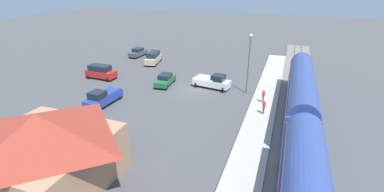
{
  "coord_description": "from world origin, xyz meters",
  "views": [
    {
      "loc": [
        -12.04,
        33.67,
        14.53
      ],
      "look_at": [
        -1.25,
        4.41,
        1.0
      ],
      "focal_mm": 24.95,
      "sensor_mm": 36.0,
      "label": 1
    }
  ],
  "objects_px": {
    "suv_tan": "(153,58)",
    "light_pole_near_platform": "(249,57)",
    "station_building": "(43,149)",
    "sedan_green": "(165,80)",
    "pickup_blue": "(103,97)",
    "pedestrian_on_platform": "(264,106)",
    "pedestrian_waiting_far": "(263,95)",
    "suv_red": "(101,72)",
    "sedan_charcoal": "(138,52)",
    "pickup_white": "(212,81)"
  },
  "relations": [
    {
      "from": "pedestrian_waiting_far",
      "to": "sedan_charcoal",
      "type": "distance_m",
      "value": 30.99
    },
    {
      "from": "pickup_blue",
      "to": "pedestrian_waiting_far",
      "type": "bearing_deg",
      "value": -159.61
    },
    {
      "from": "suv_tan",
      "to": "light_pole_near_platform",
      "type": "distance_m",
      "value": 21.11
    },
    {
      "from": "pedestrian_on_platform",
      "to": "pickup_blue",
      "type": "distance_m",
      "value": 19.74
    },
    {
      "from": "pedestrian_on_platform",
      "to": "pedestrian_waiting_far",
      "type": "xyz_separation_m",
      "value": [
        0.42,
        -3.2,
        0.0
      ]
    },
    {
      "from": "pedestrian_on_platform",
      "to": "sedan_green",
      "type": "distance_m",
      "value": 15.88
    },
    {
      "from": "station_building",
      "to": "pedestrian_waiting_far",
      "type": "bearing_deg",
      "value": -124.28
    },
    {
      "from": "sedan_green",
      "to": "sedan_charcoal",
      "type": "distance_m",
      "value": 18.11
    },
    {
      "from": "pedestrian_on_platform",
      "to": "light_pole_near_platform",
      "type": "distance_m",
      "value": 8.06
    },
    {
      "from": "suv_red",
      "to": "sedan_green",
      "type": "bearing_deg",
      "value": -175.52
    },
    {
      "from": "station_building",
      "to": "sedan_green",
      "type": "height_order",
      "value": "station_building"
    },
    {
      "from": "pedestrian_on_platform",
      "to": "suv_tan",
      "type": "relative_size",
      "value": 0.33
    },
    {
      "from": "pedestrian_waiting_far",
      "to": "suv_tan",
      "type": "height_order",
      "value": "suv_tan"
    },
    {
      "from": "station_building",
      "to": "light_pole_near_platform",
      "type": "relative_size",
      "value": 1.21
    },
    {
      "from": "suv_tan",
      "to": "pickup_blue",
      "type": "xyz_separation_m",
      "value": [
        -2.67,
        18.55,
        -0.12
      ]
    },
    {
      "from": "sedan_green",
      "to": "light_pole_near_platform",
      "type": "relative_size",
      "value": 0.56
    },
    {
      "from": "pickup_blue",
      "to": "light_pole_near_platform",
      "type": "height_order",
      "value": "light_pole_near_platform"
    },
    {
      "from": "pickup_blue",
      "to": "light_pole_near_platform",
      "type": "bearing_deg",
      "value": -147.93
    },
    {
      "from": "suv_red",
      "to": "pedestrian_waiting_far",
      "type": "bearing_deg",
      "value": 177.53
    },
    {
      "from": "pedestrian_waiting_far",
      "to": "pickup_blue",
      "type": "xyz_separation_m",
      "value": [
        18.94,
        7.04,
        -0.25
      ]
    },
    {
      "from": "suv_red",
      "to": "light_pole_near_platform",
      "type": "distance_m",
      "value": 23.38
    },
    {
      "from": "pedestrian_waiting_far",
      "to": "station_building",
      "type": "bearing_deg",
      "value": 55.72
    },
    {
      "from": "station_building",
      "to": "suv_tan",
      "type": "bearing_deg",
      "value": -76.24
    },
    {
      "from": "pedestrian_on_platform",
      "to": "sedan_charcoal",
      "type": "relative_size",
      "value": 0.37
    },
    {
      "from": "pickup_white",
      "to": "suv_red",
      "type": "bearing_deg",
      "value": 7.1
    },
    {
      "from": "suv_tan",
      "to": "pickup_blue",
      "type": "bearing_deg",
      "value": 98.2
    },
    {
      "from": "pickup_blue",
      "to": "pickup_white",
      "type": "relative_size",
      "value": 0.97
    },
    {
      "from": "station_building",
      "to": "suv_red",
      "type": "bearing_deg",
      "value": -61.24
    },
    {
      "from": "pedestrian_waiting_far",
      "to": "sedan_green",
      "type": "bearing_deg",
      "value": -7.67
    },
    {
      "from": "sedan_green",
      "to": "sedan_charcoal",
      "type": "height_order",
      "value": "same"
    },
    {
      "from": "sedan_charcoal",
      "to": "pedestrian_waiting_far",
      "type": "bearing_deg",
      "value": 150.86
    },
    {
      "from": "sedan_green",
      "to": "pickup_white",
      "type": "distance_m",
      "value": 7.08
    },
    {
      "from": "pickup_white",
      "to": "pedestrian_on_platform",
      "type": "bearing_deg",
      "value": 140.95
    },
    {
      "from": "pickup_blue",
      "to": "sedan_green",
      "type": "height_order",
      "value": "pickup_blue"
    },
    {
      "from": "station_building",
      "to": "pickup_white",
      "type": "distance_m",
      "value": 24.52
    },
    {
      "from": "pedestrian_on_platform",
      "to": "pickup_white",
      "type": "height_order",
      "value": "pickup_white"
    },
    {
      "from": "suv_red",
      "to": "sedan_green",
      "type": "xyz_separation_m",
      "value": [
        -10.98,
        -0.86,
        -0.27
      ]
    },
    {
      "from": "pedestrian_on_platform",
      "to": "light_pole_near_platform",
      "type": "height_order",
      "value": "light_pole_near_platform"
    },
    {
      "from": "station_building",
      "to": "suv_tan",
      "type": "distance_m",
      "value": 32.8
    },
    {
      "from": "suv_tan",
      "to": "light_pole_near_platform",
      "type": "relative_size",
      "value": 0.63
    },
    {
      "from": "sedan_green",
      "to": "pickup_blue",
      "type": "bearing_deg",
      "value": 64.2
    },
    {
      "from": "pedestrian_waiting_far",
      "to": "suv_tan",
      "type": "bearing_deg",
      "value": -28.04
    },
    {
      "from": "pedestrian_waiting_far",
      "to": "pickup_white",
      "type": "xyz_separation_m",
      "value": [
        7.64,
        -3.34,
        -0.25
      ]
    },
    {
      "from": "pedestrian_on_platform",
      "to": "pedestrian_waiting_far",
      "type": "relative_size",
      "value": 1.0
    },
    {
      "from": "pickup_blue",
      "to": "sedan_green",
      "type": "bearing_deg",
      "value": -115.8
    },
    {
      "from": "pickup_white",
      "to": "sedan_charcoal",
      "type": "height_order",
      "value": "pickup_white"
    },
    {
      "from": "station_building",
      "to": "suv_tan",
      "type": "height_order",
      "value": "station_building"
    },
    {
      "from": "station_building",
      "to": "pedestrian_on_platform",
      "type": "xyz_separation_m",
      "value": [
        -14.25,
        -17.09,
        -1.84
      ]
    },
    {
      "from": "pedestrian_waiting_far",
      "to": "suv_red",
      "type": "relative_size",
      "value": 0.35
    },
    {
      "from": "suv_tan",
      "to": "sedan_charcoal",
      "type": "relative_size",
      "value": 1.12
    }
  ]
}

